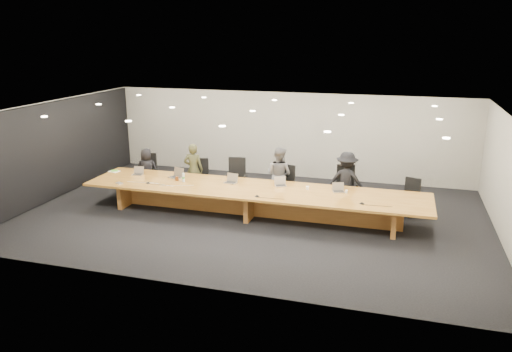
% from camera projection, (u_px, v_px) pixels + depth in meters
% --- Properties ---
extents(ground, '(12.00, 12.00, 0.00)m').
position_uv_depth(ground, '(253.00, 215.00, 13.18)').
color(ground, black).
rests_on(ground, ground).
extents(back_wall, '(12.00, 0.02, 2.80)m').
position_uv_depth(back_wall, '(288.00, 135.00, 16.49)').
color(back_wall, beige).
rests_on(back_wall, ground).
extents(left_wall_panel, '(0.08, 7.84, 2.74)m').
position_uv_depth(left_wall_panel, '(56.00, 150.00, 14.42)').
color(left_wall_panel, black).
rests_on(left_wall_panel, ground).
extents(conference_table, '(9.00, 1.80, 0.75)m').
position_uv_depth(conference_table, '(253.00, 197.00, 13.04)').
color(conference_table, '#905C1F').
rests_on(conference_table, ground).
extents(chair_far_left, '(0.66, 0.66, 1.15)m').
position_uv_depth(chair_far_left, '(147.00, 172.00, 15.13)').
color(chair_far_left, black).
rests_on(chair_far_left, ground).
extents(chair_left, '(0.68, 0.68, 1.07)m').
position_uv_depth(chair_left, '(201.00, 177.00, 14.81)').
color(chair_left, black).
rests_on(chair_left, ground).
extents(chair_mid_left, '(0.67, 0.67, 1.19)m').
position_uv_depth(chair_mid_left, '(236.00, 178.00, 14.42)').
color(chair_mid_left, black).
rests_on(chair_mid_left, ground).
extents(chair_mid_right, '(0.68, 0.68, 1.08)m').
position_uv_depth(chair_mid_right, '(284.00, 184.00, 14.08)').
color(chair_mid_right, black).
rests_on(chair_mid_right, ground).
extents(chair_right, '(0.70, 0.70, 1.18)m').
position_uv_depth(chair_right, '(346.00, 187.00, 13.65)').
color(chair_right, black).
rests_on(chair_right, ground).
extents(chair_far_right, '(0.63, 0.63, 0.99)m').
position_uv_depth(chair_far_right, '(410.00, 197.00, 13.11)').
color(chair_far_right, black).
rests_on(chair_far_right, ground).
extents(person_a, '(0.75, 0.59, 1.33)m').
position_uv_depth(person_a, '(147.00, 170.00, 15.04)').
color(person_a, black).
rests_on(person_a, ground).
extents(person_b, '(0.62, 0.46, 1.57)m').
position_uv_depth(person_b, '(193.00, 170.00, 14.62)').
color(person_b, '#31321B').
rests_on(person_b, ground).
extents(person_c, '(0.93, 0.82, 1.60)m').
position_uv_depth(person_c, '(279.00, 175.00, 14.03)').
color(person_c, '#59595B').
rests_on(person_c, ground).
extents(person_d, '(1.08, 0.68, 1.60)m').
position_uv_depth(person_d, '(346.00, 181.00, 13.45)').
color(person_d, black).
rests_on(person_d, ground).
extents(laptop_a, '(0.31, 0.24, 0.23)m').
position_uv_depth(laptop_a, '(137.00, 171.00, 14.18)').
color(laptop_a, tan).
rests_on(laptop_a, conference_table).
extents(laptop_b, '(0.44, 0.38, 0.28)m').
position_uv_depth(laptop_b, '(175.00, 173.00, 13.88)').
color(laptop_b, tan).
rests_on(laptop_b, conference_table).
extents(laptop_c, '(0.36, 0.29, 0.26)m').
position_uv_depth(laptop_c, '(230.00, 178.00, 13.40)').
color(laptop_c, tan).
rests_on(laptop_c, conference_table).
extents(laptop_d, '(0.37, 0.33, 0.24)m').
position_uv_depth(laptop_d, '(281.00, 182.00, 13.13)').
color(laptop_d, '#C3AF95').
rests_on(laptop_d, conference_table).
extents(laptop_e, '(0.35, 0.30, 0.23)m').
position_uv_depth(laptop_e, '(339.00, 188.00, 12.64)').
color(laptop_e, tan).
rests_on(laptop_e, conference_table).
extents(water_bottle, '(0.09, 0.09, 0.23)m').
position_uv_depth(water_bottle, '(183.00, 178.00, 13.52)').
color(water_bottle, silver).
rests_on(water_bottle, conference_table).
extents(amber_mug, '(0.11, 0.11, 0.11)m').
position_uv_depth(amber_mug, '(177.00, 179.00, 13.65)').
color(amber_mug, '#653312').
rests_on(amber_mug, conference_table).
extents(paper_cup_near, '(0.10, 0.10, 0.09)m').
position_uv_depth(paper_cup_near, '(307.00, 188.00, 12.85)').
color(paper_cup_near, white).
rests_on(paper_cup_near, conference_table).
extents(paper_cup_far, '(0.08, 0.08, 0.08)m').
position_uv_depth(paper_cup_far, '(346.00, 191.00, 12.58)').
color(paper_cup_far, white).
rests_on(paper_cup_far, conference_table).
extents(notepad, '(0.32, 0.27, 0.02)m').
position_uv_depth(notepad, '(114.00, 171.00, 14.54)').
color(notepad, white).
rests_on(notepad, conference_table).
extents(lime_gadget, '(0.21, 0.17, 0.03)m').
position_uv_depth(lime_gadget, '(115.00, 171.00, 14.53)').
color(lime_gadget, '#66D037').
rests_on(lime_gadget, notepad).
extents(av_box, '(0.21, 0.18, 0.03)m').
position_uv_depth(av_box, '(119.00, 183.00, 13.38)').
color(av_box, silver).
rests_on(av_box, conference_table).
extents(mic_left, '(0.13, 0.13, 0.03)m').
position_uv_depth(mic_left, '(148.00, 183.00, 13.41)').
color(mic_left, black).
rests_on(mic_left, conference_table).
extents(mic_center, '(0.16, 0.16, 0.03)m').
position_uv_depth(mic_center, '(257.00, 196.00, 12.32)').
color(mic_center, black).
rests_on(mic_center, conference_table).
extents(mic_right, '(0.17, 0.17, 0.03)m').
position_uv_depth(mic_right, '(362.00, 203.00, 11.79)').
color(mic_right, black).
rests_on(mic_right, conference_table).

